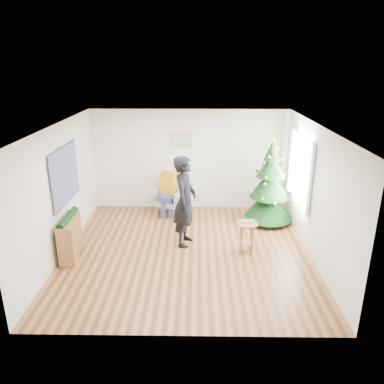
{
  "coord_description": "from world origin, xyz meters",
  "views": [
    {
      "loc": [
        0.22,
        -6.88,
        3.76
      ],
      "look_at": [
        0.1,
        0.6,
        1.1
      ],
      "focal_mm": 35.0,
      "sensor_mm": 36.0,
      "label": 1
    }
  ],
  "objects_px": {
    "standing_man": "(185,201)",
    "console": "(70,237)",
    "christmas_tree": "(270,185)",
    "stool": "(246,237)",
    "armchair": "(169,200)"
  },
  "relations": [
    {
      "from": "christmas_tree",
      "to": "armchair",
      "type": "bearing_deg",
      "value": 168.44
    },
    {
      "from": "console",
      "to": "armchair",
      "type": "bearing_deg",
      "value": 42.89
    },
    {
      "from": "standing_man",
      "to": "console",
      "type": "xyz_separation_m",
      "value": [
        -2.28,
        -0.56,
        -0.57
      ]
    },
    {
      "from": "console",
      "to": "stool",
      "type": "bearing_deg",
      "value": -4.29
    },
    {
      "from": "armchair",
      "to": "console",
      "type": "height_order",
      "value": "armchair"
    },
    {
      "from": "christmas_tree",
      "to": "standing_man",
      "type": "height_order",
      "value": "christmas_tree"
    },
    {
      "from": "armchair",
      "to": "stool",
      "type": "bearing_deg",
      "value": -29.33
    },
    {
      "from": "standing_man",
      "to": "christmas_tree",
      "type": "bearing_deg",
      "value": -47.31
    },
    {
      "from": "stool",
      "to": "armchair",
      "type": "height_order",
      "value": "armchair"
    },
    {
      "from": "armchair",
      "to": "standing_man",
      "type": "relative_size",
      "value": 0.5
    },
    {
      "from": "christmas_tree",
      "to": "stool",
      "type": "relative_size",
      "value": 3.3
    },
    {
      "from": "standing_man",
      "to": "console",
      "type": "distance_m",
      "value": 2.42
    },
    {
      "from": "stool",
      "to": "console",
      "type": "bearing_deg",
      "value": -176.35
    },
    {
      "from": "christmas_tree",
      "to": "console",
      "type": "bearing_deg",
      "value": -157.82
    },
    {
      "from": "christmas_tree",
      "to": "armchair",
      "type": "xyz_separation_m",
      "value": [
        -2.44,
        0.5,
        -0.59
      ]
    }
  ]
}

